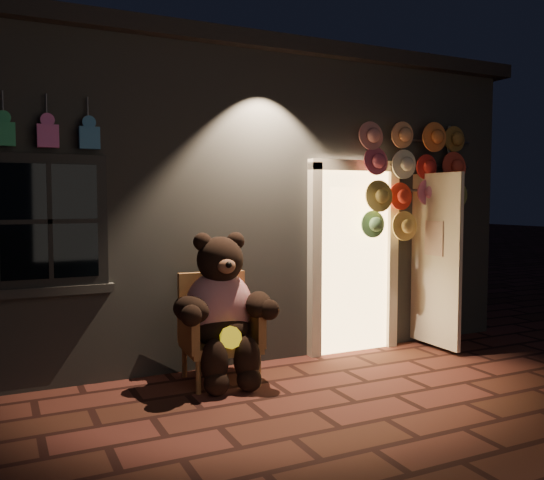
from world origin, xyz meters
TOP-DOWN VIEW (x-y plane):
  - ground at (0.00, 0.00)m, footprint 60.00×60.00m
  - shop_building at (0.00, 3.99)m, footprint 7.30×5.95m
  - wicker_armchair at (-0.43, 1.13)m, footprint 0.75×0.68m
  - teddy_bear at (-0.43, 0.99)m, footprint 1.04×0.83m
  - hat_rack at (2.05, 1.28)m, footprint 1.63×0.22m

SIDE VIEW (x-z plane):
  - ground at x=0.00m, z-range 0.00..0.00m
  - wicker_armchair at x=-0.43m, z-range 0.00..1.03m
  - teddy_bear at x=-0.43m, z-range -0.01..1.43m
  - shop_building at x=0.00m, z-range -0.02..3.49m
  - hat_rack at x=2.05m, z-range 0.70..3.36m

